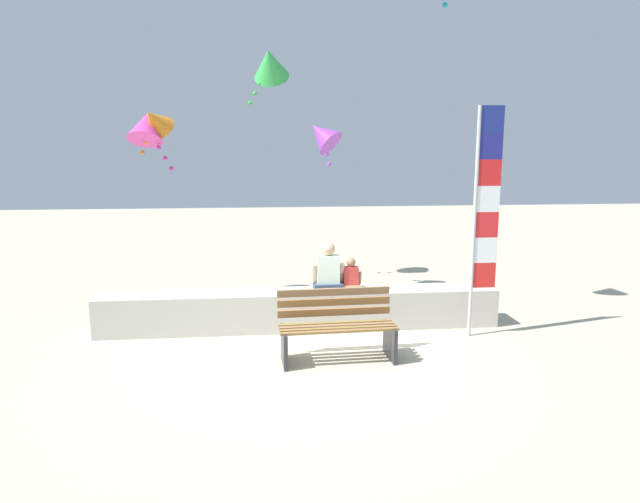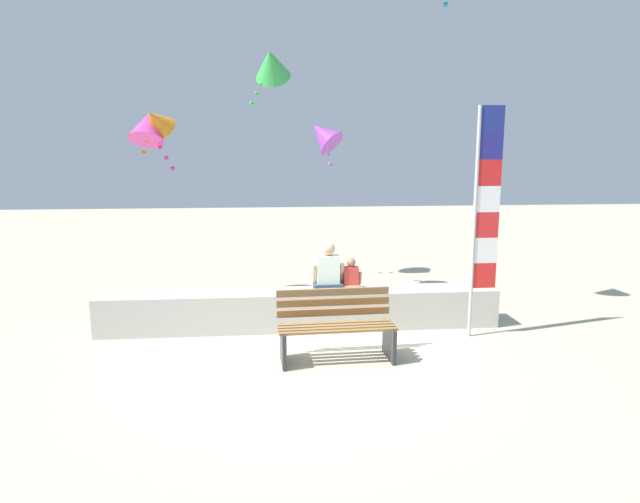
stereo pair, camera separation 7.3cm
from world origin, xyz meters
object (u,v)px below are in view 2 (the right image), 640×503
at_px(kite_purple, 323,135).
at_px(kite_green, 271,64).
at_px(person_adult, 328,272).
at_px(kite_magenta, 148,127).
at_px(kite_orange, 156,121).
at_px(park_bench, 336,328).
at_px(flag_banner, 483,209).
at_px(person_child, 351,277).

bearing_deg(kite_purple, kite_green, 140.69).
xyz_separation_m(person_adult, kite_green, (-0.78, 2.89, 3.42)).
bearing_deg(kite_magenta, kite_orange, -34.10).
xyz_separation_m(kite_magenta, kite_orange, (0.16, -0.11, 0.09)).
bearing_deg(kite_orange, park_bench, -48.94).
bearing_deg(kite_purple, park_bench, -93.00).
relative_size(kite_magenta, kite_orange, 1.25).
xyz_separation_m(park_bench, flag_banner, (2.16, 0.70, 1.45)).
xyz_separation_m(person_child, kite_purple, (-0.21, 2.14, 2.19)).
bearing_deg(kite_purple, kite_orange, -173.22).
bearing_deg(kite_magenta, park_bench, -48.29).
distance_m(person_child, flag_banner, 2.17).
relative_size(person_adult, kite_green, 0.62).
distance_m(person_child, kite_magenta, 4.44).
bearing_deg(kite_green, park_bench, -80.15).
distance_m(kite_purple, kite_orange, 2.93).
height_order(kite_purple, kite_magenta, kite_magenta).
relative_size(flag_banner, kite_green, 2.73).
height_order(person_child, flag_banner, flag_banner).
height_order(person_adult, person_child, person_adult).
distance_m(park_bench, person_child, 1.44).
distance_m(person_adult, flag_banner, 2.42).
distance_m(person_child, kite_green, 4.69).
relative_size(person_adult, kite_orange, 0.82).
height_order(kite_purple, kite_green, kite_green).
bearing_deg(person_child, park_bench, -106.38).
relative_size(flag_banner, kite_orange, 3.62).
xyz_separation_m(kite_purple, kite_green, (-0.92, 0.75, 1.33)).
height_order(flag_banner, kite_green, kite_green).
bearing_deg(kite_green, person_child, -68.71).
xyz_separation_m(flag_banner, kite_orange, (-4.88, 2.43, 1.31)).
bearing_deg(kite_green, kite_purple, -39.31).
height_order(park_bench, person_child, person_child).
xyz_separation_m(park_bench, person_child, (0.39, 1.33, 0.36)).
bearing_deg(person_child, kite_magenta, 149.87).
bearing_deg(kite_magenta, kite_green, 24.63).
distance_m(park_bench, person_adult, 1.41).
relative_size(flag_banner, kite_magenta, 2.90).
bearing_deg(flag_banner, kite_magenta, 153.29).
distance_m(park_bench, kite_green, 5.78).
bearing_deg(kite_purple, person_adult, -93.71).
bearing_deg(kite_green, person_adult, -74.95).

